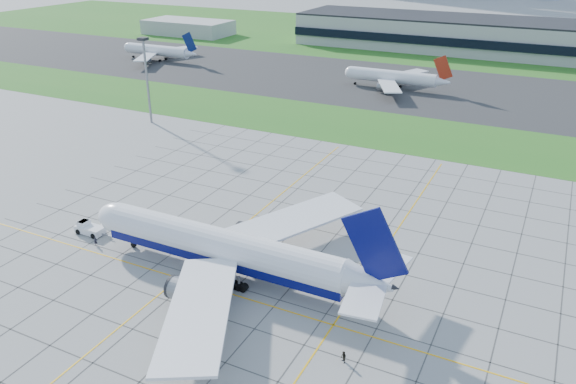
% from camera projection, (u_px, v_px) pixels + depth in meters
% --- Properties ---
extents(ground, '(1400.00, 1400.00, 0.00)m').
position_uv_depth(ground, '(236.00, 287.00, 91.89)').
color(ground, '#9B9B95').
rests_on(ground, ground).
extents(grass_median, '(700.00, 35.00, 0.04)m').
position_uv_depth(grass_median, '(395.00, 131.00, 165.14)').
color(grass_median, '#296C1E').
rests_on(grass_median, ground).
extents(asphalt_taxiway, '(700.00, 75.00, 0.04)m').
position_uv_depth(asphalt_taxiway, '(438.00, 90.00, 209.90)').
color(asphalt_taxiway, '#383838').
rests_on(asphalt_taxiway, ground).
extents(grass_far, '(700.00, 145.00, 0.04)m').
position_uv_depth(grass_far, '(485.00, 44.00, 299.44)').
color(grass_far, '#296C1E').
rests_on(grass_far, ground).
extents(apron_markings, '(120.00, 130.00, 0.03)m').
position_uv_depth(apron_markings, '(270.00, 256.00, 100.74)').
color(apron_markings, '#474744').
rests_on(apron_markings, ground).
extents(terminal, '(260.00, 43.00, 15.80)m').
position_uv_depth(terminal, '(568.00, 41.00, 259.49)').
color(terminal, '#B7B7B2').
rests_on(terminal, ground).
extents(service_block, '(50.00, 25.00, 8.00)m').
position_uv_depth(service_block, '(188.00, 27.00, 326.02)').
color(service_block, '#B7B7B2').
rests_on(service_block, ground).
extents(light_mast, '(2.50, 2.50, 25.60)m').
position_uv_depth(light_mast, '(146.00, 70.00, 166.44)').
color(light_mast, gray).
rests_on(light_mast, ground).
extents(airliner, '(58.00, 58.84, 18.27)m').
position_uv_depth(airliner, '(225.00, 248.00, 93.48)').
color(airliner, white).
rests_on(airliner, ground).
extents(pushback_tug, '(8.45, 2.98, 2.35)m').
position_uv_depth(pushback_tug, '(89.00, 228.00, 108.19)').
color(pushback_tug, white).
rests_on(pushback_tug, ground).
extents(crew_near, '(0.72, 0.70, 1.66)m').
position_uv_depth(crew_near, '(96.00, 242.00, 103.92)').
color(crew_near, black).
rests_on(crew_near, ground).
extents(crew_far, '(1.10, 1.08, 1.78)m').
position_uv_depth(crew_far, '(343.00, 357.00, 75.32)').
color(crew_far, black).
rests_on(crew_far, ground).
extents(distant_jet_0, '(38.59, 42.66, 14.08)m').
position_uv_depth(distant_jet_0, '(158.00, 51.00, 257.24)').
color(distant_jet_0, white).
rests_on(distant_jet_0, ground).
extents(distant_jet_1, '(38.37, 42.66, 14.08)m').
position_uv_depth(distant_jet_1, '(394.00, 77.00, 209.18)').
color(distant_jet_1, white).
rests_on(distant_jet_1, ground).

